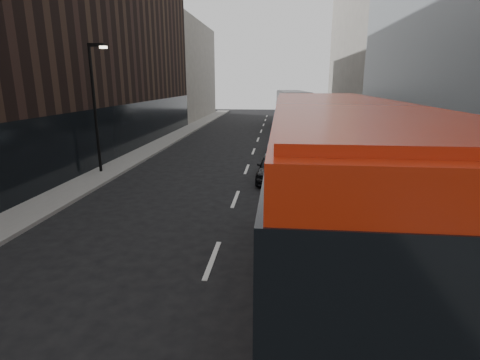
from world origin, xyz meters
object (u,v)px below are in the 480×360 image
(red_bus, at_px, (334,198))
(car_c, at_px, (310,136))
(street_lamp, at_px, (95,100))
(car_b, at_px, (280,144))
(car_a, at_px, (274,167))
(grey_bus, at_px, (292,108))

(red_bus, distance_m, car_c, 23.35)
(street_lamp, height_order, car_c, street_lamp)
(street_lamp, height_order, car_b, street_lamp)
(street_lamp, bearing_deg, car_a, -2.05)
(street_lamp, xyz_separation_m, car_a, (9.88, -0.35, -3.46))
(grey_bus, height_order, car_c, grey_bus)
(grey_bus, distance_m, car_b, 16.96)
(street_lamp, xyz_separation_m, grey_bus, (11.59, 24.53, -1.99))
(street_lamp, distance_m, grey_bus, 27.21)
(car_b, bearing_deg, street_lamp, -137.59)
(street_lamp, distance_m, car_c, 17.30)
(car_b, xyz_separation_m, car_c, (2.48, 3.58, 0.12))
(car_b, distance_m, car_c, 4.36)
(grey_bus, relative_size, car_c, 2.38)
(car_b, bearing_deg, grey_bus, 90.52)
(red_bus, bearing_deg, street_lamp, 133.65)
(car_b, bearing_deg, car_c, 60.65)
(car_a, xyz_separation_m, car_b, (0.31, 8.06, -0.05))
(street_lamp, xyz_separation_m, car_b, (10.18, 7.70, -3.51))
(car_c, bearing_deg, grey_bus, 87.27)
(street_lamp, relative_size, car_c, 1.30)
(red_bus, bearing_deg, car_c, 86.91)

